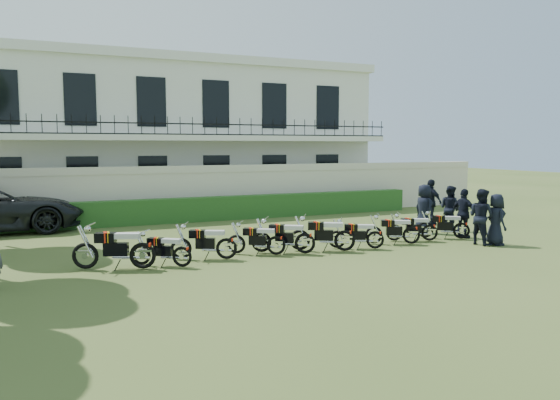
{
  "coord_description": "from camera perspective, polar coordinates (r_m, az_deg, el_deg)",
  "views": [
    {
      "loc": [
        -6.41,
        -14.84,
        3.16
      ],
      "look_at": [
        0.95,
        1.46,
        1.37
      ],
      "focal_mm": 35.0,
      "sensor_mm": 36.0,
      "label": 1
    }
  ],
  "objects": [
    {
      "name": "building",
      "position": [
        29.51,
        -11.84,
        6.67
      ],
      "size": [
        20.4,
        9.6,
        7.4
      ],
      "color": "silver",
      "rests_on": "ground"
    },
    {
      "name": "motorcycle_7",
      "position": [
        17.96,
        13.58,
        -3.16
      ],
      "size": [
        1.6,
        0.9,
        0.96
      ],
      "rotation": [
        0.0,
        0.0,
        1.1
      ],
      "color": "black",
      "rests_on": "ground"
    },
    {
      "name": "motorcycle_9",
      "position": [
        19.4,
        18.45,
        -2.65
      ],
      "size": [
        1.47,
        1.08,
        0.95
      ],
      "rotation": [
        0.0,
        0.0,
        0.95
      ],
      "color": "black",
      "rests_on": "ground"
    },
    {
      "name": "hedge",
      "position": [
        23.4,
        -5.69,
        -0.84
      ],
      "size": [
        18.0,
        0.6,
        1.0
      ],
      "primitive_type": "cube",
      "color": "#234B1B",
      "rests_on": "ground"
    },
    {
      "name": "perimeter_wall",
      "position": [
        23.81,
        -8.6,
        0.86
      ],
      "size": [
        30.0,
        0.35,
        2.3
      ],
      "color": "beige",
      "rests_on": "ground"
    },
    {
      "name": "officer_1",
      "position": [
        18.56,
        20.28,
        -1.65
      ],
      "size": [
        0.79,
        0.96,
        1.79
      ],
      "primitive_type": "imported",
      "rotation": [
        0.0,
        0.0,
        1.71
      ],
      "color": "black",
      "rests_on": "ground"
    },
    {
      "name": "motorcycle_8",
      "position": [
        18.68,
        15.39,
        -2.9
      ],
      "size": [
        1.59,
        0.83,
        0.93
      ],
      "rotation": [
        0.0,
        0.0,
        1.14
      ],
      "color": "black",
      "rests_on": "ground"
    },
    {
      "name": "officer_0",
      "position": [
        18.64,
        21.64,
        -1.91
      ],
      "size": [
        0.69,
        0.9,
        1.64
      ],
      "primitive_type": "imported",
      "rotation": [
        0.0,
        0.0,
        1.34
      ],
      "color": "black",
      "rests_on": "ground"
    },
    {
      "name": "motorcycle_0",
      "position": [
        14.37,
        -14.16,
        -4.99
      ],
      "size": [
        2.0,
        1.0,
        1.16
      ],
      "rotation": [
        0.0,
        0.0,
        1.17
      ],
      "color": "black",
      "rests_on": "ground"
    },
    {
      "name": "motorcycle_2",
      "position": [
        15.19,
        -5.61,
        -4.53
      ],
      "size": [
        1.71,
        0.93,
        1.01
      ],
      "rotation": [
        0.0,
        0.0,
        1.12
      ],
      "color": "black",
      "rests_on": "ground"
    },
    {
      "name": "motorcycle_4",
      "position": [
        15.9,
        2.63,
        -4.01
      ],
      "size": [
        1.63,
        1.14,
        1.04
      ],
      "rotation": [
        0.0,
        0.0,
        0.98
      ],
      "color": "black",
      "rests_on": "ground"
    },
    {
      "name": "motorcycle_5",
      "position": [
        16.37,
        6.78,
        -3.7
      ],
      "size": [
        1.75,
        1.07,
        1.07
      ],
      "rotation": [
        0.0,
        0.0,
        1.05
      ],
      "color": "black",
      "rests_on": "ground"
    },
    {
      "name": "motorcycle_1",
      "position": [
        14.41,
        -10.2,
        -5.33
      ],
      "size": [
        1.4,
        1.07,
        0.92
      ],
      "rotation": [
        0.0,
        0.0,
        0.93
      ],
      "color": "black",
      "rests_on": "ground"
    },
    {
      "name": "officer_4",
      "position": [
        21.21,
        17.33,
        -0.83
      ],
      "size": [
        0.79,
        0.93,
        1.68
      ],
      "primitive_type": "imported",
      "rotation": [
        0.0,
        0.0,
        1.77
      ],
      "color": "black",
      "rests_on": "ground"
    },
    {
      "name": "officer_2",
      "position": [
        19.67,
        18.67,
        -1.34
      ],
      "size": [
        0.62,
        1.06,
        1.69
      ],
      "primitive_type": "imported",
      "rotation": [
        0.0,
        0.0,
        1.79
      ],
      "color": "black",
      "rests_on": "ground"
    },
    {
      "name": "officer_3",
      "position": [
        20.3,
        14.82,
        -0.91
      ],
      "size": [
        0.61,
        0.9,
        1.77
      ],
      "primitive_type": "imported",
      "rotation": [
        0.0,
        0.0,
        1.63
      ],
      "color": "black",
      "rests_on": "ground"
    },
    {
      "name": "officer_5",
      "position": [
        22.52,
        15.48,
        -0.22
      ],
      "size": [
        0.6,
        1.12,
        1.83
      ],
      "primitive_type": "imported",
      "rotation": [
        0.0,
        0.0,
        1.72
      ],
      "color": "black",
      "rests_on": "ground"
    },
    {
      "name": "motorcycle_6",
      "position": [
        16.92,
        9.93,
        -3.67
      ],
      "size": [
        1.53,
        0.9,
        0.93
      ],
      "rotation": [
        0.0,
        0.0,
        1.06
      ],
      "color": "black",
      "rests_on": "ground"
    },
    {
      "name": "ground",
      "position": [
        16.47,
        -0.93,
        -5.35
      ],
      "size": [
        100.0,
        100.0,
        0.0
      ],
      "primitive_type": "plane",
      "color": "#394C1E",
      "rests_on": "ground"
    },
    {
      "name": "motorcycle_3",
      "position": [
        15.71,
        -0.4,
        -4.27
      ],
      "size": [
        1.48,
        1.04,
        0.94
      ],
      "rotation": [
        0.0,
        0.0,
        0.98
      ],
      "color": "black",
      "rests_on": "ground"
    }
  ]
}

